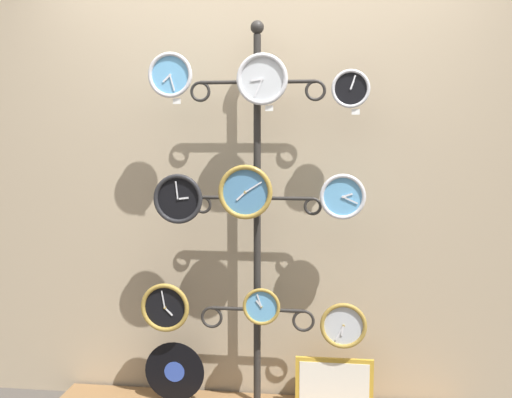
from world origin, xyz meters
TOP-DOWN VIEW (x-y plane):
  - shop_wall at (0.00, 0.57)m, footprint 4.40×0.04m
  - display_stand at (-0.00, 0.41)m, footprint 0.71×0.33m
  - clock_top_left at (-0.43, 0.30)m, footprint 0.23×0.04m
  - clock_top_center at (0.04, 0.33)m, footprint 0.26×0.04m
  - clock_top_right at (0.48, 0.34)m, footprint 0.19×0.04m
  - clock_middle_left at (-0.40, 0.30)m, footprint 0.26×0.04m
  - clock_middle_center at (-0.05, 0.31)m, footprint 0.28×0.04m
  - clock_middle_right at (0.44, 0.33)m, footprint 0.23×0.04m
  - clock_bottom_left at (-0.48, 0.33)m, footprint 0.26×0.04m
  - clock_bottom_center at (0.03, 0.33)m, footprint 0.20×0.04m
  - clock_bottom_right at (0.46, 0.33)m, footprint 0.24×0.04m
  - vinyl_record at (-0.45, 0.38)m, footprint 0.33×0.01m
  - picture_frame at (0.41, 0.38)m, footprint 0.41×0.02m
  - price_tag_upper at (-0.40, 0.30)m, footprint 0.04×0.00m
  - price_tag_mid at (0.07, 0.33)m, footprint 0.04×0.00m
  - price_tag_lower at (0.50, 0.34)m, footprint 0.04×0.00m

SIDE VIEW (x-z plane):
  - picture_frame at x=0.41m, z-range 0.06..0.34m
  - vinyl_record at x=-0.45m, z-range 0.06..0.39m
  - clock_bottom_right at x=0.46m, z-range 0.42..0.66m
  - clock_bottom_left at x=-0.48m, z-range 0.47..0.73m
  - clock_bottom_center at x=0.03m, z-range 0.52..0.72m
  - display_stand at x=0.00m, z-range -0.25..1.85m
  - clock_middle_left at x=-0.40m, z-range 1.06..1.32m
  - clock_middle_right at x=0.44m, z-range 1.09..1.32m
  - clock_middle_center at x=-0.05m, z-range 1.08..1.36m
  - shop_wall at x=0.00m, z-range 0.00..2.80m
  - price_tag_lower at x=0.50m, z-range 1.61..1.64m
  - price_tag_mid at x=0.07m, z-range 1.63..1.66m
  - price_tag_upper at x=-0.40m, z-range 1.67..1.70m
  - clock_top_right at x=0.48m, z-range 1.65..1.84m
  - clock_top_center at x=0.04m, z-range 1.66..1.92m
  - clock_top_left at x=-0.43m, z-range 1.70..1.93m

